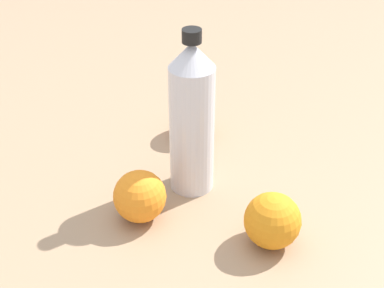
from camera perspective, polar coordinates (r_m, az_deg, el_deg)
The scene contains 5 objects.
ground_plane at distance 0.97m, azimuth -2.15°, elevation -3.72°, with size 2.40×2.40×0.00m, color #9E7F60.
water_bottle at distance 0.89m, azimuth -0.00°, elevation 2.64°, with size 0.07×0.07×0.27m.
orange_0 at distance 0.83m, azimuth 8.00°, elevation -7.55°, with size 0.08×0.08×0.08m, color orange.
orange_1 at distance 1.07m, azimuth -0.01°, elevation 2.64°, with size 0.08×0.08×0.08m, color orange.
orange_2 at distance 0.87m, azimuth -5.21°, elevation -5.20°, with size 0.08×0.08×0.08m, color orange.
Camera 1 is at (-0.74, -0.22, 0.58)m, focal length 53.68 mm.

